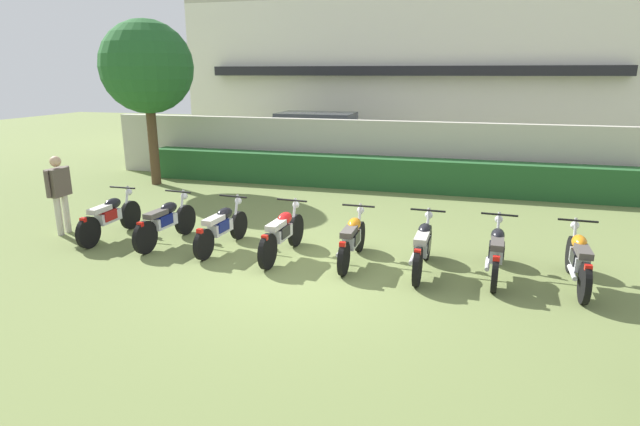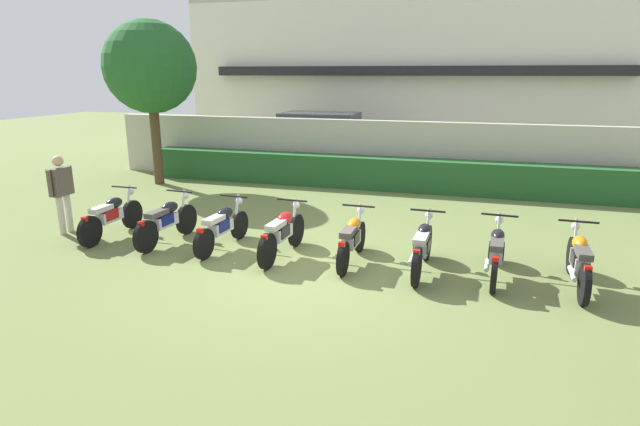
% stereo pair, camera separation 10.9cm
% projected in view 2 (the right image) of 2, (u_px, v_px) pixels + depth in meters
% --- Properties ---
extents(ground, '(60.00, 60.00, 0.00)m').
position_uv_depth(ground, '(305.00, 271.00, 8.75)').
color(ground, olive).
extents(building, '(18.64, 6.50, 6.37)m').
position_uv_depth(building, '(417.00, 75.00, 22.50)').
color(building, silver).
rests_on(building, ground).
extents(compound_wall, '(17.70, 0.30, 1.91)m').
position_uv_depth(compound_wall, '(382.00, 153.00, 15.36)').
color(compound_wall, '#BCB7A8').
rests_on(compound_wall, ground).
extents(hedge_row, '(14.16, 0.70, 0.92)m').
position_uv_depth(hedge_row, '(378.00, 173.00, 14.85)').
color(hedge_row, '#235628').
rests_on(hedge_row, ground).
extents(parked_car, '(4.51, 2.10, 1.89)m').
position_uv_depth(parked_car, '(324.00, 139.00, 18.57)').
color(parked_car, silver).
rests_on(parked_car, ground).
extents(tree_near_inspector, '(2.64, 2.64, 4.75)m').
position_uv_depth(tree_near_inspector, '(150.00, 68.00, 14.77)').
color(tree_near_inspector, '#4C3823').
rests_on(tree_near_inspector, ground).
extents(motorcycle_in_row_0, '(0.60, 1.93, 0.97)m').
position_uv_depth(motorcycle_in_row_0, '(111.00, 216.00, 10.45)').
color(motorcycle_in_row_0, black).
rests_on(motorcycle_in_row_0, ground).
extents(motorcycle_in_row_1, '(0.60, 1.89, 0.97)m').
position_uv_depth(motorcycle_in_row_1, '(166.00, 221.00, 10.09)').
color(motorcycle_in_row_1, black).
rests_on(motorcycle_in_row_1, ground).
extents(motorcycle_in_row_2, '(0.60, 1.86, 0.94)m').
position_uv_depth(motorcycle_in_row_2, '(222.00, 226.00, 9.77)').
color(motorcycle_in_row_2, black).
rests_on(motorcycle_in_row_2, ground).
extents(motorcycle_in_row_3, '(0.60, 1.93, 0.97)m').
position_uv_depth(motorcycle_in_row_3, '(282.00, 233.00, 9.32)').
color(motorcycle_in_row_3, black).
rests_on(motorcycle_in_row_3, ground).
extents(motorcycle_in_row_4, '(0.60, 1.82, 0.94)m').
position_uv_depth(motorcycle_in_row_4, '(352.00, 239.00, 9.03)').
color(motorcycle_in_row_4, black).
rests_on(motorcycle_in_row_4, ground).
extents(motorcycle_in_row_5, '(0.60, 1.91, 0.97)m').
position_uv_depth(motorcycle_in_row_5, '(422.00, 246.00, 8.59)').
color(motorcycle_in_row_5, black).
rests_on(motorcycle_in_row_5, ground).
extents(motorcycle_in_row_6, '(0.60, 1.92, 0.95)m').
position_uv_depth(motorcycle_in_row_6, '(496.00, 252.00, 8.38)').
color(motorcycle_in_row_6, black).
rests_on(motorcycle_in_row_6, ground).
extents(motorcycle_in_row_7, '(0.60, 1.92, 0.97)m').
position_uv_depth(motorcycle_in_row_7, '(579.00, 260.00, 7.96)').
color(motorcycle_in_row_7, black).
rests_on(motorcycle_in_row_7, ground).
extents(inspector_person, '(0.22, 0.66, 1.64)m').
position_uv_depth(inspector_person, '(61.00, 188.00, 10.60)').
color(inspector_person, beige).
rests_on(inspector_person, ground).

